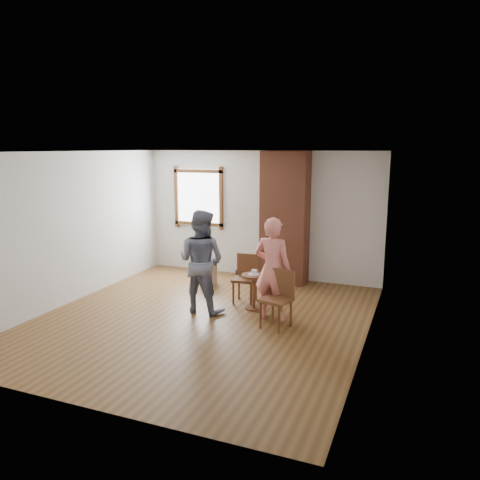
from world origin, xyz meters
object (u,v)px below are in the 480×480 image
object	(u,v)px
stoneware_crock	(208,273)
side_table	(254,286)
dining_chair_left	(246,276)
person_pink	(272,269)
man	(201,261)
dining_chair_right	(279,295)

from	to	relation	value
stoneware_crock	side_table	world-z (taller)	side_table
dining_chair_left	person_pink	bearing A→B (deg)	-47.80
dining_chair_left	side_table	distance (m)	0.42
stoneware_crock	man	size ratio (longest dim) A/B	0.27
dining_chair_right	stoneware_crock	bearing A→B (deg)	156.73
dining_chair_left	person_pink	world-z (taller)	person_pink
stoneware_crock	man	world-z (taller)	man
stoneware_crock	person_pink	xyz separation A→B (m)	(1.75, -1.34, 0.59)
dining_chair_right	side_table	xyz separation A→B (m)	(-0.61, 0.58, -0.08)
dining_chair_right	person_pink	distance (m)	0.44
stoneware_crock	dining_chair_left	world-z (taller)	dining_chair_left
dining_chair_right	man	xyz separation A→B (m)	(-1.37, 0.18, 0.36)
side_table	person_pink	size ratio (longest dim) A/B	0.37
dining_chair_right	person_pink	size ratio (longest dim) A/B	0.53
stoneware_crock	man	xyz separation A→B (m)	(0.55, -1.40, 0.62)
stoneware_crock	person_pink	size ratio (longest dim) A/B	0.28
dining_chair_left	person_pink	distance (m)	1.02
man	dining_chair_left	bearing A→B (deg)	-119.59
dining_chair_left	dining_chair_right	size ratio (longest dim) A/B	0.97
man	dining_chair_right	bearing A→B (deg)	177.76
stoneware_crock	dining_chair_left	xyz separation A→B (m)	(1.05, -0.68, 0.24)
dining_chair_left	man	world-z (taller)	man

